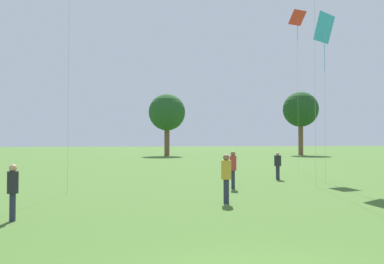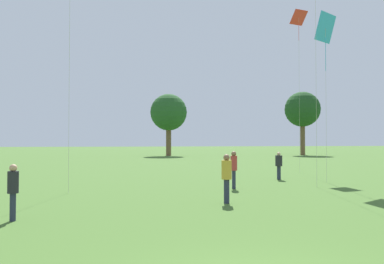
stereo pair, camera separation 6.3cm
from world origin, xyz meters
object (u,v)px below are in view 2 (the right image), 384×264
at_px(person_standing_4, 234,166).
at_px(person_standing_6, 279,163).
at_px(person_standing_2, 227,174).
at_px(kite_3, 299,22).
at_px(person_standing_1, 13,187).
at_px(distant_tree_1, 302,110).
at_px(kite_8, 325,30).
at_px(distant_tree_0, 169,113).

height_order(person_standing_4, person_standing_6, person_standing_4).
relative_size(person_standing_2, kite_3, 0.15).
relative_size(person_standing_1, distant_tree_1, 0.16).
relative_size(person_standing_2, person_standing_6, 1.10).
bearing_deg(kite_8, distant_tree_1, -100.17).
height_order(kite_3, kite_8, kite_3).
relative_size(person_standing_1, distant_tree_0, 0.17).
distance_m(person_standing_1, person_standing_2, 6.83).
xyz_separation_m(person_standing_6, kite_3, (3.26, 3.93, 9.62)).
height_order(person_standing_1, kite_3, kite_3).
xyz_separation_m(person_standing_4, person_standing_6, (3.76, 3.55, -0.13)).
relative_size(kite_3, distant_tree_0, 1.21).
xyz_separation_m(kite_8, distant_tree_0, (-3.80, 37.88, -1.66)).
distance_m(kite_8, distant_tree_1, 40.61).
distance_m(person_standing_2, distant_tree_1, 49.00).
bearing_deg(kite_8, person_standing_4, 30.88).
relative_size(person_standing_1, person_standing_6, 0.99).
xyz_separation_m(person_standing_4, kite_3, (7.02, 7.47, 9.50)).
bearing_deg(person_standing_4, distant_tree_0, 108.54).
bearing_deg(distant_tree_1, person_standing_4, -120.99).
relative_size(person_standing_1, kite_8, 0.17).
xyz_separation_m(person_standing_1, distant_tree_1, (31.00, 43.82, 6.24)).
relative_size(kite_8, distant_tree_1, 0.90).
bearing_deg(person_standing_1, person_standing_4, -149.43).
relative_size(kite_3, kite_8, 1.25).
bearing_deg(kite_3, kite_8, 107.67).
bearing_deg(distant_tree_0, person_standing_2, -94.25).
xyz_separation_m(person_standing_2, distant_tree_0, (3.21, 43.24, 5.46)).
relative_size(person_standing_6, kite_3, 0.14).
height_order(kite_8, distant_tree_1, distant_tree_1).
distance_m(person_standing_6, kite_8, 7.72).
bearing_deg(person_standing_6, person_standing_4, -84.44).
bearing_deg(distant_tree_1, person_standing_2, -120.12).
bearing_deg(distant_tree_1, distant_tree_0, 176.78).
height_order(person_standing_2, kite_8, kite_8).
height_order(person_standing_1, person_standing_6, person_standing_6).
bearing_deg(person_standing_2, distant_tree_0, 159.96).
height_order(kite_3, distant_tree_1, kite_3).
distance_m(distant_tree_0, distant_tree_1, 21.23).
bearing_deg(distant_tree_0, kite_8, -84.27).
bearing_deg(kite_3, person_standing_6, 81.58).
xyz_separation_m(person_standing_1, kite_8, (13.61, 7.13, 7.22)).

